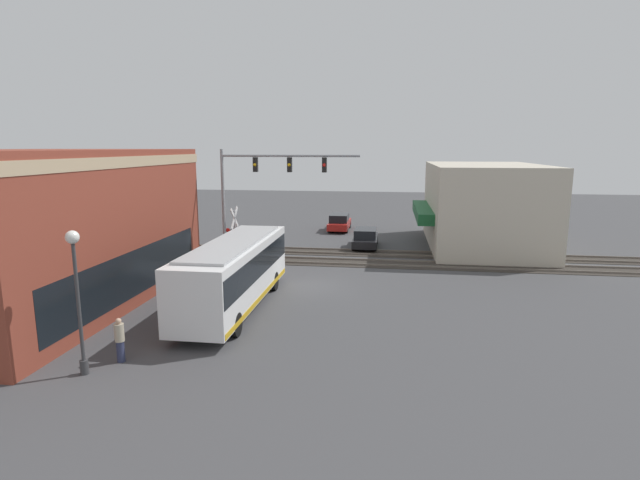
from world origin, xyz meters
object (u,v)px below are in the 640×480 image
Objects in this scene: crossing_signal at (235,230)px; streetlamp at (77,290)px; pedestrian_by_lamp at (120,340)px; city_bus at (234,271)px; parked_car_black at (365,239)px; parked_car_red at (339,223)px.

crossing_signal is 16.15m from streetlamp.
crossing_signal is 15.11m from pedestrian_by_lamp.
streetlamp reaches higher than crossing_signal.
city_bus reaches higher than parked_car_black.
streetlamp is at bearing 159.09° from city_bus.
pedestrian_by_lamp is at bearing -32.41° from streetlamp.
crossing_signal reaches higher than city_bus.
parked_car_red is at bearing 20.06° from parked_car_black.
parked_car_red is (30.76, -5.50, -2.24)m from streetlamp.
pedestrian_by_lamp is (1.11, -0.70, -2.13)m from streetlamp.
streetlamp is 3.03× the size of pedestrian_by_lamp.
streetlamp reaches higher than city_bus.
pedestrian_by_lamp is (-6.49, 2.20, -0.97)m from city_bus.
crossing_signal reaches higher than parked_car_black.
streetlamp reaches higher than parked_car_black.
parked_car_black is at bearing -49.34° from crossing_signal.
parked_car_red reaches higher than parked_car_black.
city_bus reaches higher than parked_car_red.
crossing_signal is at bearing 1.89° from pedestrian_by_lamp.
streetlamp is 1.10× the size of parked_car_black.
streetlamp is (-16.14, 0.21, 0.66)m from crossing_signal.
streetlamp reaches higher than parked_car_red.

